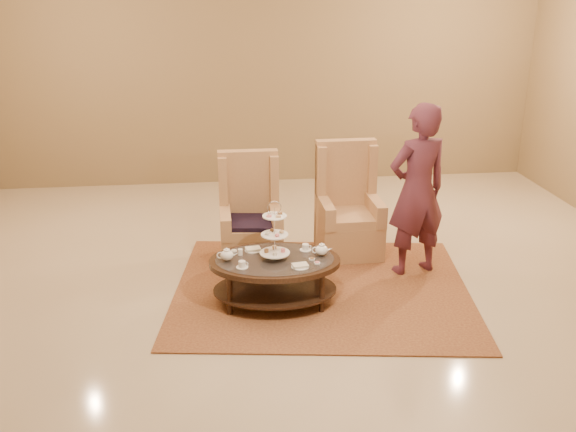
{
  "coord_description": "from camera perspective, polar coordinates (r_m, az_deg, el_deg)",
  "views": [
    {
      "loc": [
        -0.77,
        -5.38,
        2.87
      ],
      "look_at": [
        -0.12,
        0.2,
        0.81
      ],
      "focal_mm": 40.0,
      "sensor_mm": 36.0,
      "label": 1
    }
  ],
  "objects": [
    {
      "name": "ground",
      "position": [
        6.14,
        1.37,
        -7.69
      ],
      "size": [
        8.0,
        8.0,
        0.0
      ],
      "primitive_type": "plane",
      "color": "#C8B594",
      "rests_on": "ground"
    },
    {
      "name": "ceiling",
      "position": [
        6.14,
        1.37,
        -7.69
      ],
      "size": [
        8.0,
        8.0,
        0.02
      ],
      "primitive_type": "cube",
      "color": "white",
      "rests_on": "ground"
    },
    {
      "name": "wall_back",
      "position": [
        9.47,
        -1.94,
        13.38
      ],
      "size": [
        8.0,
        0.04,
        3.5
      ],
      "primitive_type": "cube",
      "color": "#8F774E",
      "rests_on": "ground"
    },
    {
      "name": "rug",
      "position": [
        6.38,
        3.02,
        -6.5
      ],
      "size": [
        3.16,
        2.76,
        0.02
      ],
      "rotation": [
        0.0,
        0.0,
        -0.14
      ],
      "color": "#9A6536",
      "rests_on": "ground"
    },
    {
      "name": "tea_table",
      "position": [
        5.98,
        -1.18,
        -4.55
      ],
      "size": [
        1.26,
        0.91,
        1.02
      ],
      "rotation": [
        0.0,
        0.0,
        -0.06
      ],
      "color": "black",
      "rests_on": "ground"
    },
    {
      "name": "armchair_left",
      "position": [
        6.88,
        -3.38,
        -0.88
      ],
      "size": [
        0.64,
        0.66,
        1.18
      ],
      "rotation": [
        0.0,
        0.0,
        0.0
      ],
      "color": "tan",
      "rests_on": "ground"
    },
    {
      "name": "armchair_right",
      "position": [
        7.15,
        5.31,
        0.01
      ],
      "size": [
        0.67,
        0.7,
        1.24
      ],
      "rotation": [
        0.0,
        0.0,
        0.01
      ],
      "color": "tan",
      "rests_on": "ground"
    },
    {
      "name": "person",
      "position": [
        6.56,
        11.42,
        2.21
      ],
      "size": [
        0.74,
        0.58,
        1.78
      ],
      "rotation": [
        0.0,
        0.0,
        3.4
      ],
      "color": "#532330",
      "rests_on": "ground"
    }
  ]
}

